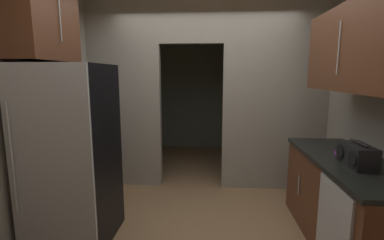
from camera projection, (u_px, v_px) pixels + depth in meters
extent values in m
plane|color=#93704C|center=(201.00, 237.00, 2.87)|extent=(20.00, 20.00, 0.00)
cube|color=#9E998C|center=(125.00, 95.00, 4.07)|extent=(1.05, 0.12, 2.71)
cube|color=#9E998C|center=(275.00, 96.00, 3.92)|extent=(1.46, 0.12, 2.71)
cube|color=#9E998C|center=(191.00, 20.00, 3.83)|extent=(0.90, 0.12, 0.63)
cube|color=gray|center=(208.00, 88.00, 6.27)|extent=(3.41, 0.10, 2.71)
cube|color=gray|center=(120.00, 91.00, 5.25)|extent=(0.10, 2.32, 2.71)
cube|color=gray|center=(299.00, 91.00, 5.01)|extent=(0.10, 2.32, 2.71)
cube|color=black|center=(73.00, 155.00, 2.74)|extent=(0.75, 0.73, 1.76)
cube|color=#B7BABC|center=(50.00, 167.00, 2.36)|extent=(0.75, 0.03, 1.76)
cylinder|color=#B7BABC|center=(12.00, 158.00, 2.34)|extent=(0.02, 0.02, 0.97)
cube|color=brown|center=(345.00, 206.00, 2.65)|extent=(0.62, 1.74, 0.84)
cube|color=black|center=(349.00, 161.00, 2.58)|extent=(0.66, 1.74, 0.04)
cylinder|color=#B7BABC|center=(327.00, 221.00, 2.29)|extent=(0.01, 0.01, 0.22)
cylinder|color=#B7BABC|center=(299.00, 185.00, 3.04)|extent=(0.01, 0.01, 0.22)
cube|color=#B7BABC|center=(332.00, 234.00, 2.20)|extent=(0.02, 0.56, 0.82)
cube|color=brown|center=(360.00, 48.00, 2.41)|extent=(0.34, 1.56, 0.76)
cylinder|color=#B7BABC|center=(339.00, 48.00, 2.43)|extent=(0.01, 0.01, 0.46)
cube|color=brown|center=(41.00, 12.00, 2.62)|extent=(0.34, 0.82, 0.91)
cylinder|color=#B7BABC|center=(60.00, 12.00, 2.60)|extent=(0.01, 0.01, 0.54)
cube|color=black|center=(358.00, 155.00, 2.38)|extent=(0.18, 0.37, 0.19)
cylinder|color=#262626|center=(359.00, 143.00, 2.36)|extent=(0.02, 0.26, 0.02)
cylinder|color=black|center=(352.00, 159.00, 2.28)|extent=(0.01, 0.13, 0.13)
cylinder|color=black|center=(340.00, 152.00, 2.50)|extent=(0.01, 0.13, 0.13)
cube|color=#8C3893|center=(342.00, 154.00, 2.70)|extent=(0.13, 0.15, 0.03)
cube|color=red|center=(344.00, 152.00, 2.68)|extent=(0.09, 0.15, 0.02)
cube|color=black|center=(342.00, 150.00, 2.70)|extent=(0.12, 0.13, 0.02)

